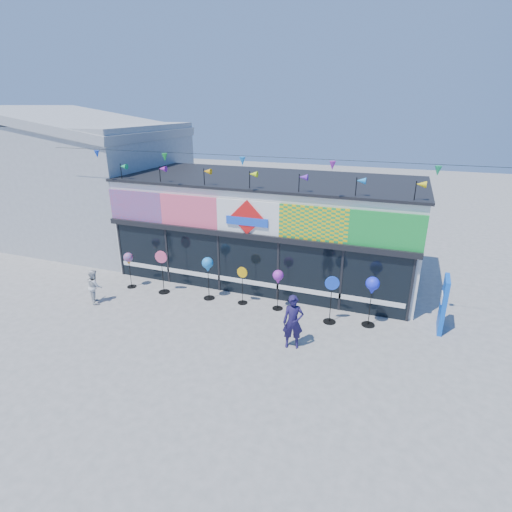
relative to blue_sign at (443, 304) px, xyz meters
The scene contains 13 objects.
ground 7.56m from the blue_sign, 154.92° to the right, with size 80.00×80.00×0.00m, color slate.
kite_shop 7.42m from the blue_sign, 157.86° to the left, with size 16.00×5.70×5.31m.
neighbour_building 17.37m from the blue_sign, 167.18° to the left, with size 8.18×7.20×6.87m.
blue_sign is the anchor object (origin of this frame).
spinner_0 11.47m from the blue_sign, behind, with size 0.37×0.37×1.47m.
spinner_1 9.98m from the blue_sign, behind, with size 0.48×0.44×1.72m.
spinner_2 8.09m from the blue_sign, behind, with size 0.42×0.42×1.66m.
spinner_3 6.74m from the blue_sign, behind, with size 0.40×0.37×1.44m.
spinner_4 5.40m from the blue_sign, behind, with size 0.38×0.38×1.50m.
spinner_5 3.53m from the blue_sign, 167.45° to the right, with size 0.46×0.43×1.68m.
spinner_6 2.31m from the blue_sign, 166.69° to the right, with size 0.44×0.44×1.75m.
adult_man 4.98m from the blue_sign, 148.30° to the right, with size 0.62×0.40×1.69m, color #1B1440.
child 12.08m from the blue_sign, 169.04° to the right, with size 0.62×0.36×1.28m, color silver.
Camera 1 is at (5.13, -9.54, 6.87)m, focal length 28.00 mm.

